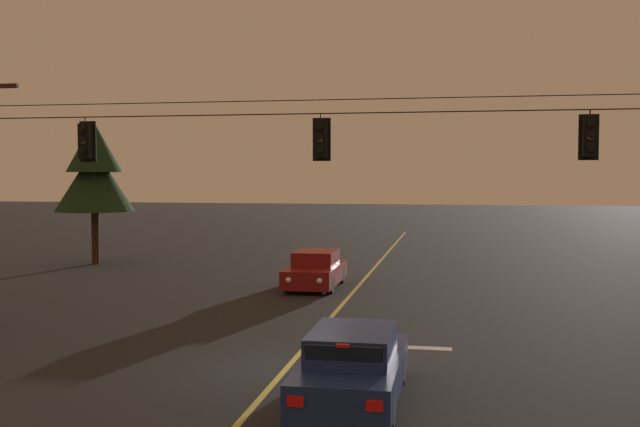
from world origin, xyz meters
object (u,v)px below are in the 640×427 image
traffic_light_leftmost (85,141)px  tree_verge_near (94,171)px  traffic_light_left_inner (321,139)px  car_oncoming_lead (316,270)px  traffic_light_centre (590,137)px  car_waiting_near_lane (353,367)px

traffic_light_leftmost → tree_verge_near: 15.47m
traffic_light_left_inner → car_oncoming_lead: size_ratio=0.28×
traffic_light_centre → tree_verge_near: 24.41m
car_waiting_near_lane → car_oncoming_lead: bearing=103.6°
traffic_light_left_inner → car_oncoming_lead: traffic_light_left_inner is taller
traffic_light_centre → car_waiting_near_lane: (-5.06, -5.12, -4.56)m
car_waiting_near_lane → traffic_light_left_inner: bearing=106.9°
traffic_light_leftmost → traffic_light_centre: same height
traffic_light_left_inner → traffic_light_centre: (6.62, 0.00, 0.00)m
traffic_light_centre → car_oncoming_lead: size_ratio=0.28×
traffic_light_left_inner → car_oncoming_lead: 9.91m
traffic_light_leftmost → traffic_light_left_inner: size_ratio=1.00×
tree_verge_near → traffic_light_left_inner: bearing=-45.7°
traffic_light_centre → car_oncoming_lead: traffic_light_centre is taller
traffic_light_leftmost → tree_verge_near: tree_verge_near is taller
traffic_light_leftmost → traffic_light_left_inner: same height
traffic_light_leftmost → car_oncoming_lead: (4.79, 8.62, -4.56)m
traffic_light_centre → traffic_light_leftmost: bearing=180.0°
traffic_light_leftmost → car_waiting_near_lane: size_ratio=0.28×
traffic_light_centre → car_waiting_near_lane: size_ratio=0.28×
tree_verge_near → car_waiting_near_lane: bearing=-51.5°
traffic_light_leftmost → traffic_light_centre: bearing=0.0°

